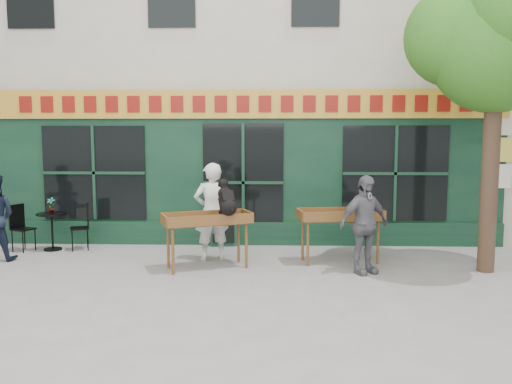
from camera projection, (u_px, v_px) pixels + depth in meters
ground at (236, 274)px, 8.45m from camera, size 80.00×80.00×0.00m
building at (250, 41)px, 13.85m from camera, size 14.00×7.26×10.00m
street_tree at (498, 27)px, 8.23m from camera, size 3.05×2.90×5.60m
book_cart_center at (207, 222)px, 8.72m from camera, size 1.62×1.14×0.99m
dog at (227, 196)px, 8.61m from camera, size 0.54×0.68×0.60m
woman at (212, 212)px, 9.35m from camera, size 0.78×0.66×1.83m
book_cart_right at (340, 218)px, 9.16m from camera, size 1.58×0.84×0.99m
man_right at (364, 225)px, 8.40m from camera, size 1.06×0.83×1.67m
bistro_table at (52, 224)px, 10.19m from camera, size 0.60×0.60×0.76m
bistro_chair_left at (20, 224)px, 10.14m from camera, size 0.48×0.47×0.95m
bistro_chair_right at (84, 223)px, 10.25m from camera, size 0.47×0.47×0.95m
potted_plant at (51, 205)px, 10.15m from camera, size 0.19×0.14×0.33m
chalkboard at (223, 227)px, 10.59m from camera, size 0.58×0.27×0.79m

